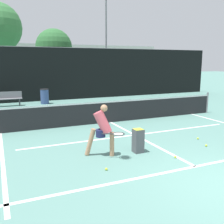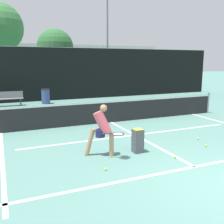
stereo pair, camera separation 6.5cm
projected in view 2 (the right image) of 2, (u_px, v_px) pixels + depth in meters
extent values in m
cube|color=white|center=(195.00, 167.00, 6.69)|extent=(11.00, 0.10, 0.01)
cube|color=white|center=(135.00, 135.00, 9.57)|extent=(8.25, 0.10, 0.01)
cube|color=white|center=(142.00, 139.00, 9.13)|extent=(0.10, 5.42, 0.01)
cube|color=white|center=(2.00, 157.00, 7.37)|extent=(0.10, 6.42, 0.01)
cylinder|color=slate|center=(208.00, 103.00, 13.62)|extent=(0.09, 0.09, 1.07)
cube|color=#232326|center=(111.00, 112.00, 11.48)|extent=(11.00, 0.02, 0.95)
cube|color=white|center=(111.00, 102.00, 11.40)|extent=(11.00, 0.03, 0.06)
cube|color=black|center=(67.00, 74.00, 18.15)|extent=(24.00, 0.06, 3.55)
cylinder|color=slate|center=(67.00, 48.00, 17.81)|extent=(24.00, 0.04, 0.04)
cylinder|color=tan|center=(112.00, 144.00, 7.42)|extent=(0.13, 0.13, 0.69)
cylinder|color=tan|center=(90.00, 142.00, 7.45)|extent=(0.35, 0.27, 0.80)
cylinder|color=#1E234C|center=(100.00, 133.00, 7.38)|extent=(0.27, 0.27, 0.21)
cylinder|color=#E55966|center=(102.00, 122.00, 7.32)|extent=(0.52, 0.41, 0.73)
sphere|color=tan|center=(104.00, 108.00, 7.24)|extent=(0.20, 0.20, 0.20)
cylinder|color=#262628|center=(107.00, 134.00, 7.14)|extent=(0.28, 0.16, 0.03)
torus|color=#262628|center=(118.00, 134.00, 7.12)|extent=(0.46, 0.46, 0.02)
cylinder|color=beige|center=(118.00, 134.00, 7.12)|extent=(0.35, 0.35, 0.01)
sphere|color=#D1E033|center=(106.00, 169.00, 6.47)|extent=(0.07, 0.07, 0.07)
sphere|color=#D1E033|center=(206.00, 146.00, 8.27)|extent=(0.07, 0.07, 0.07)
sphere|color=#D1E033|center=(104.00, 129.00, 10.26)|extent=(0.07, 0.07, 0.07)
sphere|color=#D1E033|center=(175.00, 157.00, 7.29)|extent=(0.07, 0.07, 0.07)
sphere|color=#D1E033|center=(93.00, 133.00, 9.70)|extent=(0.07, 0.07, 0.07)
sphere|color=#D1E033|center=(198.00, 139.00, 9.02)|extent=(0.07, 0.07, 0.07)
cube|color=#4C4C51|center=(138.00, 141.00, 7.70)|extent=(0.28, 0.28, 0.70)
cube|color=#D1E033|center=(138.00, 130.00, 7.64)|extent=(0.25, 0.25, 0.06)
cube|color=slate|center=(9.00, 99.00, 15.67)|extent=(1.67, 0.40, 0.04)
cube|color=slate|center=(8.00, 95.00, 15.79)|extent=(1.66, 0.08, 0.42)
cube|color=#333338|center=(21.00, 102.00, 15.95)|extent=(0.06, 0.32, 0.44)
cylinder|color=#384C7F|center=(46.00, 97.00, 16.54)|extent=(0.51, 0.51, 0.90)
cylinder|color=black|center=(45.00, 89.00, 16.46)|extent=(0.53, 0.53, 0.04)
cube|color=black|center=(105.00, 87.00, 23.11)|extent=(1.83, 4.23, 0.81)
cube|color=#1E2328|center=(105.00, 80.00, 22.79)|extent=(1.54, 2.54, 0.54)
cylinder|color=black|center=(107.00, 87.00, 24.67)|extent=(0.18, 0.60, 0.60)
cylinder|color=black|center=(119.00, 89.00, 22.24)|extent=(0.18, 0.60, 0.60)
cylinder|color=slate|center=(107.00, 37.00, 25.11)|extent=(0.16, 0.16, 9.81)
cylinder|color=brown|center=(56.00, 76.00, 22.41)|extent=(0.28, 0.28, 2.75)
sphere|color=#2D6633|center=(55.00, 47.00, 21.95)|extent=(3.03, 3.03, 3.03)
cylinder|color=brown|center=(2.00, 67.00, 25.35)|extent=(0.28, 0.28, 4.19)
cube|color=beige|center=(34.00, 63.00, 34.39)|extent=(36.00, 2.40, 4.85)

